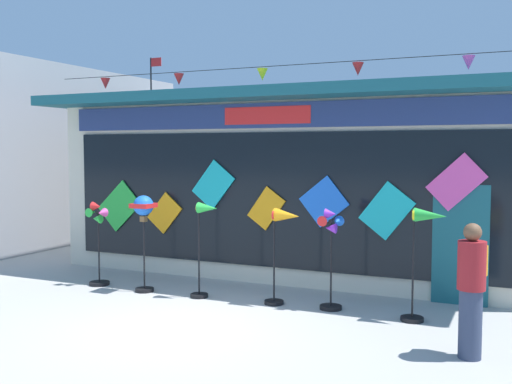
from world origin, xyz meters
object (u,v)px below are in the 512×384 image
wind_spinner_far_left (98,234)px  wind_spinner_center_left (204,235)px  wind_spinner_center_right (284,235)px  wind_spinner_right (331,246)px  kite_shop_building (316,180)px  wind_spinner_left (144,215)px  wind_spinner_far_right (425,243)px  person_near_camera (472,287)px

wind_spinner_far_left → wind_spinner_center_left: (2.32, -0.01, 0.13)m
wind_spinner_center_right → wind_spinner_right: size_ratio=0.98×
wind_spinner_far_left → wind_spinner_right: size_ratio=0.97×
wind_spinner_far_left → kite_shop_building: bearing=55.4°
wind_spinner_left → wind_spinner_far_right: bearing=1.4°
kite_shop_building → wind_spinner_center_right: bearing=-78.5°
wind_spinner_center_right → wind_spinner_far_left: bearing=-178.4°
wind_spinner_left → wind_spinner_right: 3.47m
kite_shop_building → wind_spinner_center_left: 4.34m
wind_spinner_far_right → wind_spinner_center_left: bearing=-178.8°
person_near_camera → wind_spinner_center_right: bearing=164.7°
wind_spinner_left → wind_spinner_center_right: bearing=3.4°
wind_spinner_center_left → wind_spinner_right: size_ratio=1.02×
wind_spinner_left → wind_spinner_center_right: (2.65, 0.16, -0.22)m
wind_spinner_center_right → wind_spinner_far_right: 2.26m
wind_spinner_far_right → wind_spinner_far_left: bearing=-179.4°
wind_spinner_right → wind_spinner_far_right: wind_spinner_far_right is taller
wind_spinner_center_right → person_near_camera: (3.03, -1.36, -0.29)m
kite_shop_building → wind_spinner_center_right: kite_shop_building is taller
wind_spinner_left → wind_spinner_center_left: (1.23, 0.04, -0.29)m
wind_spinner_center_left → person_near_camera: size_ratio=0.99×
wind_spinner_left → person_near_camera: bearing=-11.9°
wind_spinner_far_right → person_near_camera: size_ratio=1.02×
wind_spinner_right → wind_spinner_far_right: size_ratio=0.96×
wind_spinner_left → person_near_camera: (5.68, -1.20, -0.51)m
person_near_camera → wind_spinner_center_left: bearing=173.2°
wind_spinner_center_left → wind_spinner_center_right: wind_spinner_center_left is taller
kite_shop_building → wind_spinner_center_left: kite_shop_building is taller
wind_spinner_center_left → kite_shop_building: bearing=82.1°
wind_spinner_left → wind_spinner_far_right: (4.92, 0.12, -0.20)m
wind_spinner_center_right → person_near_camera: 3.33m
wind_spinner_center_right → wind_spinner_right: 0.80m
wind_spinner_right → wind_spinner_far_right: bearing=-3.8°
wind_spinner_far_left → wind_spinner_far_right: bearing=0.6°
wind_spinner_center_left → wind_spinner_far_left: bearing=179.7°
kite_shop_building → wind_spinner_far_left: (-2.91, -4.22, -0.89)m
wind_spinner_right → person_near_camera: (2.24, -1.41, -0.14)m
kite_shop_building → wind_spinner_far_right: (3.10, -4.15, -0.67)m
wind_spinner_center_left → person_near_camera: 4.63m
wind_spinner_far_left → wind_spinner_left: 1.17m
kite_shop_building → wind_spinner_right: 4.45m
wind_spinner_center_right → wind_spinner_far_right: size_ratio=0.94×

